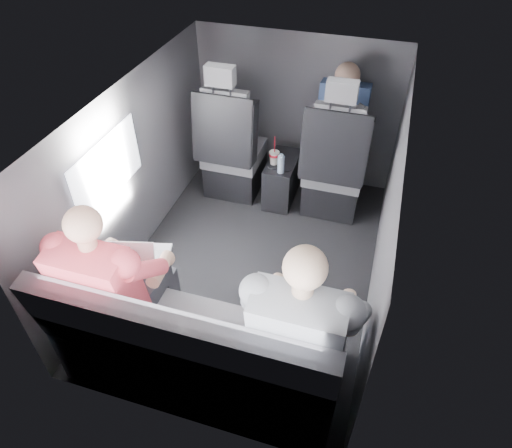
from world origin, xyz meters
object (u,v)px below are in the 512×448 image
(center_console, at_px, (282,179))
(passenger_rear_right, at_px, (302,328))
(laptop_black, at_px, (308,308))
(front_seat_left, at_px, (232,155))
(water_bottle, at_px, (281,164))
(passenger_rear_left, at_px, (116,283))
(soda_cup, at_px, (274,157))
(front_seat_right, at_px, (334,172))
(rear_bench, at_px, (196,354))
(laptop_white, at_px, (137,258))
(passenger_front_right, at_px, (342,119))

(center_console, height_order, passenger_rear_right, passenger_rear_right)
(laptop_black, bearing_deg, front_seat_left, 121.64)
(center_console, height_order, water_bottle, water_bottle)
(front_seat_left, bearing_deg, water_bottle, -15.67)
(water_bottle, xyz_separation_m, passenger_rear_left, (-0.52, -1.67, 0.16))
(passenger_rear_left, bearing_deg, soda_cup, 76.20)
(front_seat_right, distance_m, passenger_rear_right, 1.83)
(rear_bench, relative_size, laptop_white, 4.19)
(passenger_rear_right, distance_m, passenger_front_right, 2.07)
(water_bottle, bearing_deg, front_seat_left, 164.33)
(laptop_white, xyz_separation_m, passenger_front_right, (0.92, 1.85, 0.12))
(rear_bench, xyz_separation_m, passenger_rear_right, (0.57, 0.09, 0.35))
(soda_cup, relative_size, passenger_front_right, 0.34)
(center_console, bearing_deg, front_seat_right, -5.07)
(rear_bench, relative_size, passenger_front_right, 2.02)
(passenger_front_right, bearing_deg, rear_bench, -101.29)
(rear_bench, bearing_deg, front_seat_left, 103.31)
(passenger_rear_right, bearing_deg, water_bottle, 107.93)
(front_seat_right, distance_m, center_console, 0.49)
(passenger_rear_right, xyz_separation_m, passenger_front_right, (-0.14, 2.07, 0.09))
(front_seat_left, height_order, center_console, front_seat_left)
(center_console, xyz_separation_m, laptop_white, (-0.48, -1.63, 0.43))
(front_seat_right, relative_size, passenger_rear_right, 0.98)
(center_console, bearing_deg, rear_bench, -90.00)
(passenger_rear_left, distance_m, passenger_front_right, 2.26)
(passenger_front_right, bearing_deg, center_console, -153.18)
(rear_bench, distance_m, passenger_front_right, 2.25)
(center_console, relative_size, rear_bench, 0.30)
(passenger_front_right, bearing_deg, front_seat_right, -85.86)
(front_seat_right, bearing_deg, passenger_front_right, 94.14)
(center_console, height_order, soda_cup, soda_cup)
(center_console, xyz_separation_m, soda_cup, (-0.06, -0.08, 0.27))
(laptop_white, distance_m, passenger_rear_right, 1.07)
(center_console, relative_size, laptop_black, 1.30)
(laptop_black, bearing_deg, passenger_rear_left, -171.88)
(soda_cup, bearing_deg, passenger_rear_right, -70.56)
(front_seat_right, xyz_separation_m, passenger_front_right, (-0.02, 0.26, 0.35))
(soda_cup, bearing_deg, center_console, 53.83)
(rear_bench, bearing_deg, laptop_white, 147.06)
(rear_bench, height_order, passenger_rear_right, passenger_rear_right)
(soda_cup, xyz_separation_m, passenger_front_right, (0.49, 0.30, 0.28))
(front_seat_left, distance_m, passenger_rear_left, 1.82)
(front_seat_right, xyz_separation_m, laptop_white, (-0.93, -1.59, 0.23))
(water_bottle, distance_m, passenger_rear_left, 1.76)
(front_seat_right, bearing_deg, laptop_black, -85.85)
(front_seat_right, relative_size, center_console, 2.64)
(front_seat_left, bearing_deg, passenger_rear_right, -60.61)
(front_seat_left, relative_size, laptop_white, 3.31)
(front_seat_left, bearing_deg, rear_bench, -76.69)
(front_seat_right, bearing_deg, front_seat_left, 180.00)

